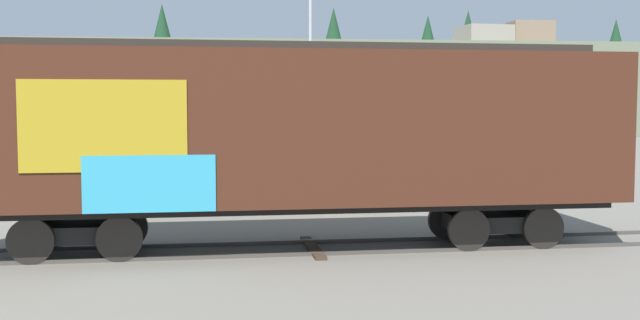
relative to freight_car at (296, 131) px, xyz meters
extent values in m
plane|color=slate|center=(-0.49, 0.00, -2.58)|extent=(260.00, 260.00, 0.00)
cube|color=#4C4742|center=(0.04, -0.72, -2.54)|extent=(59.93, 3.08, 0.08)
cube|color=#4C4742|center=(-0.03, 0.72, -2.54)|extent=(59.93, 3.08, 0.08)
cube|color=#423323|center=(0.37, 0.02, -2.55)|extent=(0.36, 2.51, 0.07)
cube|color=#472316|center=(0.01, 0.00, 0.08)|extent=(14.22, 3.56, 3.17)
cube|color=#2D2823|center=(0.01, 0.00, 1.79)|extent=(13.39, 1.06, 0.24)
cube|color=#B2931E|center=(-3.74, -1.63, 0.16)|extent=(3.10, 0.18, 1.74)
cube|color=#33A5CC|center=(-2.91, -1.60, -0.95)|extent=(2.50, 0.15, 1.10)
cube|color=black|center=(0.01, 0.00, -1.60)|extent=(13.87, 2.26, 0.20)
cube|color=black|center=(-4.49, -0.22, -2.07)|extent=(2.16, 1.39, 0.36)
cylinder|color=black|center=(-5.30, -0.98, -2.12)|extent=(0.92, 0.17, 0.92)
cylinder|color=black|center=(-5.38, 0.46, -2.12)|extent=(0.92, 0.17, 0.92)
cylinder|color=black|center=(-3.61, -0.90, -2.12)|extent=(0.92, 0.17, 0.92)
cylinder|color=black|center=(-3.68, 0.54, -2.12)|extent=(0.92, 0.17, 0.92)
cube|color=black|center=(4.50, 0.23, -2.07)|extent=(2.16, 1.39, 0.36)
cylinder|color=black|center=(3.69, -0.53, -2.12)|extent=(0.92, 0.17, 0.92)
cylinder|color=black|center=(3.62, 0.90, -2.12)|extent=(0.92, 0.17, 0.92)
cylinder|color=black|center=(5.39, -0.45, -2.12)|extent=(0.92, 0.17, 0.92)
cylinder|color=black|center=(5.32, 0.99, -2.12)|extent=(0.92, 0.17, 0.92)
cylinder|color=silver|center=(1.59, 13.96, 2.15)|extent=(0.12, 0.12, 9.46)
cube|color=slate|center=(-0.49, 74.81, 2.16)|extent=(150.76, 38.94, 9.48)
cube|color=#9E9384|center=(24.75, 63.13, 7.99)|extent=(5.49, 5.35, 2.18)
cube|color=#8C725B|center=(29.93, 63.13, 8.26)|extent=(4.46, 3.29, 2.72)
cone|color=#193D23|center=(41.39, 66.48, 8.67)|extent=(1.77, 1.77, 3.54)
cone|color=#193D23|center=(8.29, 61.39, 8.76)|extent=(1.87, 1.87, 3.73)
cone|color=#193D23|center=(18.43, 62.33, 8.50)|extent=(1.60, 1.60, 3.19)
cone|color=#193D23|center=(24.58, 68.20, 9.15)|extent=(2.25, 2.25, 4.50)
cone|color=#193D23|center=(-8.94, 60.01, 8.74)|extent=(1.84, 1.84, 3.68)
cube|color=#1E5933|center=(-4.30, 6.40, -1.95)|extent=(4.58, 2.02, 0.62)
cube|color=#2D333D|center=(-4.63, 6.42, -1.29)|extent=(2.14, 1.70, 0.69)
cylinder|color=black|center=(-2.73, 7.14, -2.26)|extent=(0.65, 0.26, 0.64)
cylinder|color=black|center=(-2.83, 5.47, -2.26)|extent=(0.65, 0.26, 0.64)
cylinder|color=black|center=(-5.77, 7.32, -2.26)|extent=(0.65, 0.26, 0.64)
cylinder|color=black|center=(-5.87, 5.66, -2.26)|extent=(0.65, 0.26, 0.64)
cube|color=#9E8966|center=(1.25, 6.41, -1.87)|extent=(4.47, 1.87, 0.78)
cube|color=#2D333D|center=(1.13, 6.42, -1.14)|extent=(2.13, 1.65, 0.69)
cylinder|color=black|center=(2.77, 7.24, -2.26)|extent=(0.64, 0.23, 0.64)
cylinder|color=black|center=(2.74, 5.54, -2.26)|extent=(0.64, 0.23, 0.64)
cylinder|color=black|center=(-0.25, 7.29, -2.26)|extent=(0.64, 0.23, 0.64)
cylinder|color=black|center=(-0.28, 5.59, -2.26)|extent=(0.64, 0.23, 0.64)
camera|label=1|loc=(-1.14, -16.12, 0.54)|focal=42.21mm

